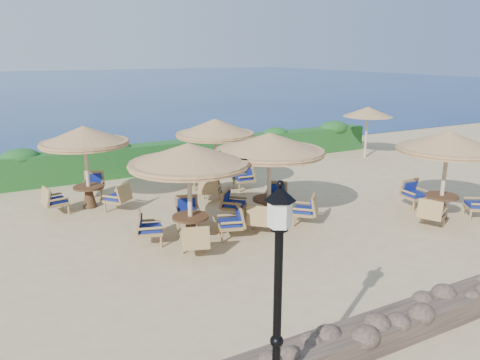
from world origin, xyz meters
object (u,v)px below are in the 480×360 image
(cafe_set_1, at_px, (270,158))
(cafe_set_0, at_px, (189,172))
(cafe_set_3, at_px, (85,150))
(cafe_set_4, at_px, (215,140))
(cafe_set_2, at_px, (447,155))
(lamp_post, at_px, (277,317))
(extra_parasol, at_px, (368,112))

(cafe_set_1, bearing_deg, cafe_set_0, -172.49)
(cafe_set_3, distance_m, cafe_set_4, 4.32)
(cafe_set_1, bearing_deg, cafe_set_2, -24.65)
(lamp_post, xyz_separation_m, cafe_set_2, (8.72, 4.50, 0.39))
(extra_parasol, bearing_deg, cafe_set_2, -117.32)
(cafe_set_4, bearing_deg, cafe_set_0, -123.68)
(cafe_set_0, xyz_separation_m, cafe_set_2, (7.37, -1.84, 0.04))
(cafe_set_2, bearing_deg, cafe_set_4, 131.34)
(lamp_post, height_order, cafe_set_4, lamp_post)
(extra_parasol, distance_m, cafe_set_2, 8.45)
(extra_parasol, relative_size, cafe_set_0, 0.77)
(lamp_post, distance_m, cafe_set_4, 10.77)
(cafe_set_0, bearing_deg, cafe_set_1, 7.51)
(lamp_post, relative_size, cafe_set_0, 1.07)
(cafe_set_0, height_order, cafe_set_1, same)
(cafe_set_0, relative_size, cafe_set_3, 1.10)
(extra_parasol, bearing_deg, cafe_set_4, -167.52)
(extra_parasol, distance_m, cafe_set_4, 8.98)
(extra_parasol, height_order, cafe_set_1, cafe_set_1)
(cafe_set_0, height_order, cafe_set_4, same)
(cafe_set_3, bearing_deg, lamp_post, -87.46)
(cafe_set_1, relative_size, cafe_set_2, 1.09)
(cafe_set_4, bearing_deg, cafe_set_3, 174.02)
(cafe_set_2, bearing_deg, lamp_post, -152.73)
(lamp_post, height_order, extra_parasol, lamp_post)
(lamp_post, bearing_deg, cafe_set_2, 27.27)
(cafe_set_0, height_order, cafe_set_3, same)
(cafe_set_3, bearing_deg, cafe_set_0, -66.48)
(extra_parasol, bearing_deg, cafe_set_3, -173.49)
(cafe_set_4, bearing_deg, cafe_set_1, -87.67)
(lamp_post, bearing_deg, cafe_set_3, 92.54)
(lamp_post, bearing_deg, cafe_set_1, 59.28)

